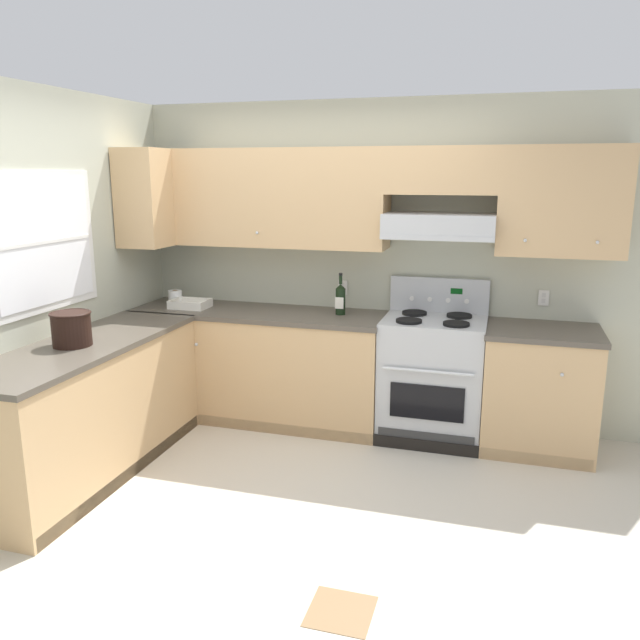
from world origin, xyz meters
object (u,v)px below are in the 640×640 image
stove (432,377)px  bowl (190,305)px  wine_bottle (341,298)px  bucket (71,328)px  paper_towel_roll (175,297)px

stove → bowl: bearing=-178.3°
stove → wine_bottle: 0.93m
wine_bottle → bucket: wine_bottle is taller
bucket → paper_towel_roll: 1.37m
stove → wine_bottle: (-0.74, 0.05, 0.56)m
stove → bucket: bearing=-148.4°
paper_towel_roll → bucket: bearing=-89.1°
wine_bottle → bowl: bearing=-175.1°
wine_bottle → bucket: bearing=-135.8°
stove → bowl: 2.04m
bowl → bucket: bucket is taller
bucket → wine_bottle: bearing=44.2°
wine_bottle → bowl: wine_bottle is taller
bucket → paper_towel_roll: size_ratio=2.18×
wine_bottle → paper_towel_roll: bearing=-179.6°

